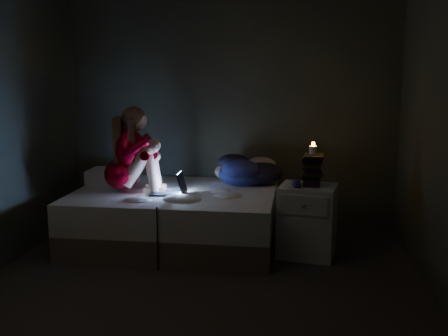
% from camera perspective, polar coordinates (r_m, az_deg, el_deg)
% --- Properties ---
extents(floor, '(3.60, 3.80, 0.02)m').
position_cam_1_polar(floor, '(4.36, -2.56, -12.87)').
color(floor, black).
rests_on(floor, ground).
extents(wall_back, '(3.60, 0.02, 2.60)m').
position_cam_1_polar(wall_back, '(5.91, 0.77, 6.34)').
color(wall_back, '#2E302B').
rests_on(wall_back, ground).
extents(wall_front, '(3.60, 0.02, 2.60)m').
position_cam_1_polar(wall_front, '(2.20, -12.03, -0.47)').
color(wall_front, '#2E302B').
rests_on(wall_front, ground).
extents(bed, '(1.97, 1.47, 0.54)m').
position_cam_1_polar(bed, '(5.38, -5.19, -5.24)').
color(bed, silver).
rests_on(bed, ground).
extents(pillow, '(0.49, 0.35, 0.14)m').
position_cam_1_polar(pillow, '(5.79, -11.81, -0.84)').
color(pillow, silver).
rests_on(pillow, bed).
extents(woman, '(0.57, 0.43, 0.84)m').
position_cam_1_polar(woman, '(5.27, -10.92, 1.97)').
color(woman, '#AA0013').
rests_on(woman, bed).
extents(laptop, '(0.33, 0.24, 0.23)m').
position_cam_1_polar(laptop, '(5.13, -6.03, -1.59)').
color(laptop, black).
rests_on(laptop, bed).
extents(clothes_pile, '(0.68, 0.62, 0.33)m').
position_cam_1_polar(clothes_pile, '(5.57, 2.07, -0.07)').
color(clothes_pile, navy).
rests_on(clothes_pile, bed).
extents(nightstand, '(0.57, 0.52, 0.67)m').
position_cam_1_polar(nightstand, '(5.05, 8.88, -5.59)').
color(nightstand, silver).
rests_on(nightstand, ground).
extents(book_stack, '(0.19, 0.25, 0.28)m').
position_cam_1_polar(book_stack, '(4.96, 9.43, -0.25)').
color(book_stack, black).
rests_on(book_stack, nightstand).
extents(candle, '(0.07, 0.07, 0.08)m').
position_cam_1_polar(candle, '(4.93, 9.49, 1.82)').
color(candle, beige).
rests_on(candle, book_stack).
extents(phone, '(0.09, 0.15, 0.01)m').
position_cam_1_polar(phone, '(4.91, 7.96, -1.93)').
color(phone, black).
rests_on(phone, nightstand).
extents(blue_orb, '(0.08, 0.08, 0.08)m').
position_cam_1_polar(blue_orb, '(4.84, 7.94, -1.69)').
color(blue_orb, navy).
rests_on(blue_orb, nightstand).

